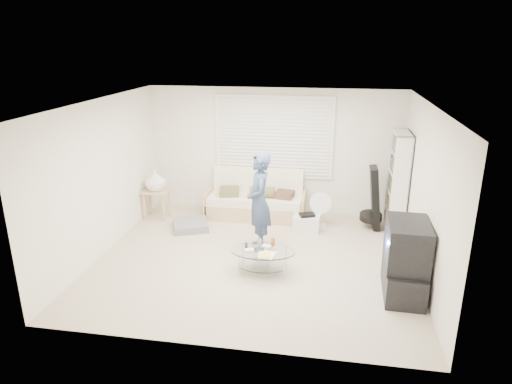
% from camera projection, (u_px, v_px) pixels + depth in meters
% --- Properties ---
extents(ground, '(5.00, 5.00, 0.00)m').
position_uv_depth(ground, '(255.00, 259.00, 7.35)').
color(ground, tan).
rests_on(ground, ground).
extents(room_shell, '(5.02, 4.52, 2.51)m').
position_uv_depth(room_shell, '(260.00, 154.00, 7.28)').
color(room_shell, silver).
rests_on(room_shell, ground).
extents(window_blinds, '(2.32, 0.08, 1.62)m').
position_uv_depth(window_blinds, '(274.00, 137.00, 8.92)').
color(window_blinds, silver).
rests_on(window_blinds, ground).
extents(futon_sofa, '(1.95, 0.79, 0.95)m').
position_uv_depth(futon_sofa, '(256.00, 201.00, 9.05)').
color(futon_sofa, tan).
rests_on(futon_sofa, ground).
extents(grey_floor_pillow, '(0.80, 0.80, 0.14)m').
position_uv_depth(grey_floor_pillow, '(191.00, 225.00, 8.53)').
color(grey_floor_pillow, slate).
rests_on(grey_floor_pillow, ground).
extents(side_table, '(0.50, 0.40, 0.98)m').
position_uv_depth(side_table, '(155.00, 182.00, 8.87)').
color(side_table, tan).
rests_on(side_table, ground).
extents(bookshelf, '(0.29, 0.78, 1.85)m').
position_uv_depth(bookshelf, '(397.00, 183.00, 8.18)').
color(bookshelf, white).
rests_on(bookshelf, ground).
extents(guitar_case, '(0.42, 0.43, 1.16)m').
position_uv_depth(guitar_case, '(374.00, 202.00, 8.42)').
color(guitar_case, black).
rests_on(guitar_case, ground).
extents(floor_fan, '(0.42, 0.27, 0.68)m').
position_uv_depth(floor_fan, '(321.00, 207.00, 8.52)').
color(floor_fan, white).
rests_on(floor_fan, ground).
extents(storage_bin, '(0.50, 0.36, 0.34)m').
position_uv_depth(storage_bin, '(307.00, 223.00, 8.41)').
color(storage_bin, white).
rests_on(storage_bin, ground).
extents(tv_unit, '(0.57, 0.99, 1.07)m').
position_uv_depth(tv_unit, '(405.00, 260.00, 6.21)').
color(tv_unit, black).
rests_on(tv_unit, ground).
extents(coffee_table, '(1.01, 0.67, 0.49)m').
position_uv_depth(coffee_table, '(263.00, 254.00, 6.87)').
color(coffee_table, silver).
rests_on(coffee_table, ground).
extents(standing_person, '(0.53, 0.68, 1.66)m').
position_uv_depth(standing_person, '(259.00, 202.00, 7.49)').
color(standing_person, navy).
rests_on(standing_person, ground).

